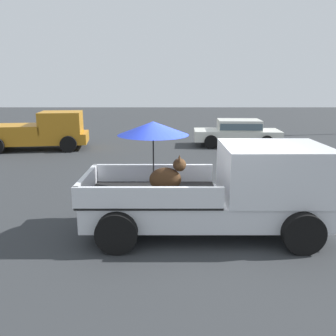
% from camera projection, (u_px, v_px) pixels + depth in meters
% --- Properties ---
extents(ground_plane, '(80.00, 80.00, 0.00)m').
position_uv_depth(ground_plane, '(203.00, 231.00, 7.68)').
color(ground_plane, '#2D3033').
extents(pickup_truck_main, '(5.06, 2.26, 2.36)m').
position_uv_depth(pickup_truck_main, '(223.00, 187.00, 7.46)').
color(pickup_truck_main, black).
rests_on(pickup_truck_main, ground).
extents(pickup_truck_red, '(5.00, 2.68, 1.80)m').
position_uv_depth(pickup_truck_red, '(39.00, 131.00, 16.95)').
color(pickup_truck_red, black).
rests_on(pickup_truck_red, ground).
extents(parked_sedan_near, '(4.38, 2.15, 1.33)m').
position_uv_depth(parked_sedan_near, '(236.00, 131.00, 18.02)').
color(parked_sedan_near, black).
rests_on(parked_sedan_near, ground).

